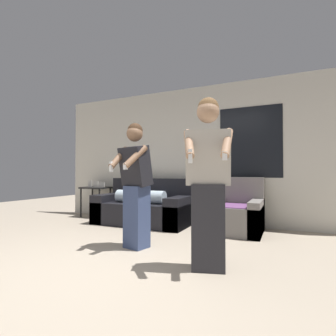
% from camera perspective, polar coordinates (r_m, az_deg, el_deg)
% --- Properties ---
extents(ground_plane, '(14.00, 14.00, 0.00)m').
position_cam_1_polar(ground_plane, '(2.83, -16.97, -21.38)').
color(ground_plane, tan).
extents(wall_back, '(6.09, 0.07, 2.70)m').
position_cam_1_polar(wall_back, '(5.31, 5.35, 2.90)').
color(wall_back, beige).
rests_on(wall_back, ground_plane).
extents(couch, '(1.83, 0.97, 0.87)m').
position_cam_1_polar(couch, '(5.20, -5.10, -8.63)').
color(couch, black).
rests_on(couch, ground_plane).
extents(armchair, '(0.82, 0.93, 0.91)m').
position_cam_1_polar(armchair, '(4.59, 14.78, -9.66)').
color(armchair, slate).
rests_on(armchair, ground_plane).
extents(side_table, '(0.60, 0.46, 0.82)m').
position_cam_1_polar(side_table, '(6.15, -15.45, -4.84)').
color(side_table, black).
rests_on(side_table, ground_plane).
extents(person_left, '(0.45, 0.55, 1.64)m').
position_cam_1_polar(person_left, '(3.48, -7.08, -3.36)').
color(person_left, '#384770').
rests_on(person_left, ground_plane).
extents(person_right, '(0.52, 0.56, 1.76)m').
position_cam_1_polar(person_right, '(2.70, 8.74, -2.93)').
color(person_right, '#28282D').
rests_on(person_right, ground_plane).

